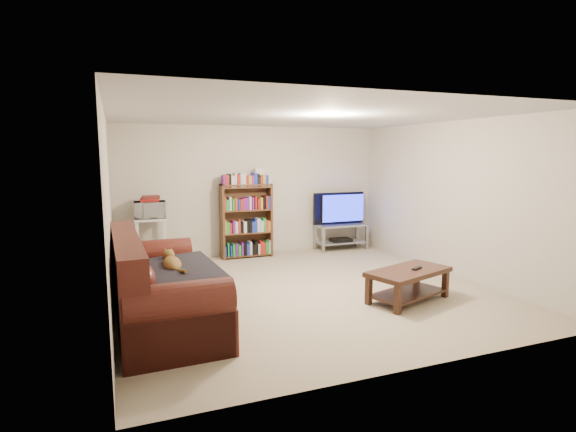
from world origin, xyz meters
name	(u,v)px	position (x,y,z in m)	size (l,w,h in m)	color
floor	(305,290)	(0.00, 0.00, 0.00)	(5.00, 5.00, 0.00)	#BBAB8B
ceiling	(306,116)	(0.00, 0.00, 2.40)	(5.00, 5.00, 0.00)	white
wall_back	(253,191)	(0.00, 2.50, 1.20)	(5.00, 5.00, 0.00)	beige
wall_front	(421,236)	(0.00, -2.50, 1.20)	(5.00, 5.00, 0.00)	beige
wall_left	(109,214)	(-2.50, 0.00, 1.20)	(5.00, 5.00, 0.00)	beige
wall_right	(452,198)	(2.50, 0.00, 1.20)	(5.00, 5.00, 0.00)	beige
sofa	(156,293)	(-2.05, -0.53, 0.35)	(1.10, 2.42, 1.02)	#461812
blanket	(175,274)	(-1.85, -0.69, 0.59)	(0.92, 1.20, 0.10)	black
cat	(172,264)	(-1.86, -0.47, 0.65)	(0.26, 0.65, 0.20)	brown
coffee_table	(408,279)	(1.06, -0.91, 0.29)	(1.26, 0.90, 0.41)	#371E13
remote	(417,268)	(1.18, -0.93, 0.43)	(0.19, 0.05, 0.02)	black
tv_stand	(341,232)	(1.72, 2.21, 0.34)	(1.01, 0.46, 0.50)	#999EA3
television	(341,209)	(1.72, 2.21, 0.82)	(1.09, 0.14, 0.63)	black
dvd_player	(341,240)	(1.72, 2.21, 0.19)	(0.40, 0.28, 0.06)	black
bookshelf	(246,220)	(-0.21, 2.24, 0.70)	(0.94, 0.31, 1.35)	#4E301B
shelf_clutter	(251,178)	(-0.11, 2.26, 1.46)	(0.69, 0.21, 0.28)	silver
microwave_stand	(151,235)	(-1.90, 2.18, 0.53)	(0.53, 0.40, 0.82)	silver
microwave	(150,210)	(-1.90, 2.18, 0.96)	(0.51, 0.34, 0.28)	silver
game_boxes	(150,200)	(-1.90, 2.18, 1.13)	(0.30, 0.26, 0.05)	maroon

